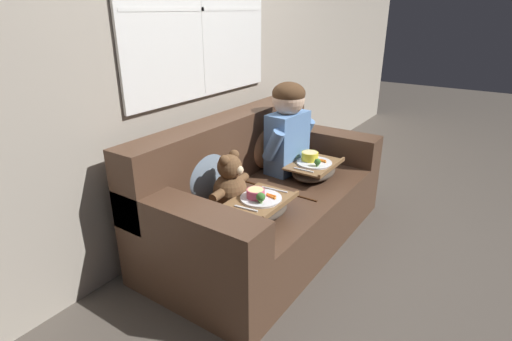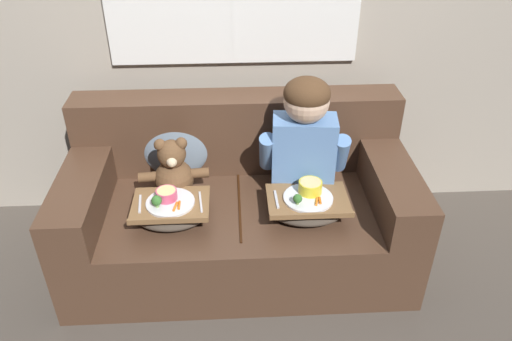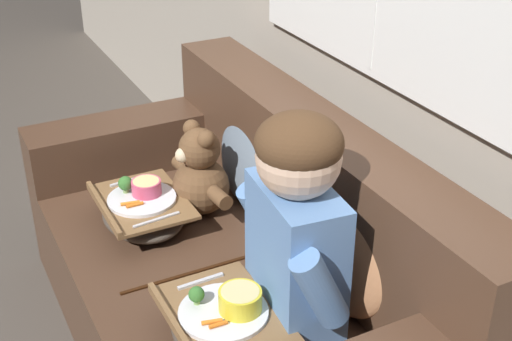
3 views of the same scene
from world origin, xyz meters
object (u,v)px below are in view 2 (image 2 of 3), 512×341
object	(u,v)px
throw_pillow_behind_teddy	(176,145)
lap_tray_teddy	(171,210)
couch	(239,206)
teddy_bear	(174,172)
lap_tray_child	(308,205)
throw_pillow_behind_child	(298,142)
child_figure	(305,133)

from	to	relation	value
throw_pillow_behind_teddy	lap_tray_teddy	xyz separation A→B (m)	(-0.00, -0.42, -0.13)
couch	throw_pillow_behind_teddy	world-z (taller)	couch
couch	teddy_bear	xyz separation A→B (m)	(-0.34, 0.00, 0.24)
couch	teddy_bear	bearing A→B (deg)	179.83
lap_tray_child	lap_tray_teddy	xyz separation A→B (m)	(-0.69, -0.00, -0.00)
throw_pillow_behind_child	lap_tray_child	world-z (taller)	throw_pillow_behind_child
couch	throw_pillow_behind_teddy	distance (m)	0.49
couch	lap_tray_child	world-z (taller)	couch
throw_pillow_behind_child	lap_tray_teddy	xyz separation A→B (m)	(-0.69, -0.42, -0.13)
lap_tray_child	throw_pillow_behind_child	bearing A→B (deg)	90.07
child_figure	teddy_bear	size ratio (longest dim) A/B	1.76
throw_pillow_behind_teddy	lap_tray_child	bearing A→B (deg)	-31.13
child_figure	throw_pillow_behind_child	bearing A→B (deg)	89.97
couch	lap_tray_teddy	world-z (taller)	couch
lap_tray_child	teddy_bear	bearing A→B (deg)	162.39
throw_pillow_behind_teddy	lap_tray_child	xyz separation A→B (m)	(0.69, -0.42, -0.13)
couch	throw_pillow_behind_teddy	size ratio (longest dim) A/B	4.55
teddy_bear	lap_tray_child	size ratio (longest dim) A/B	0.91
couch	child_figure	xyz separation A→B (m)	(0.34, 0.00, 0.45)
couch	throw_pillow_behind_child	bearing A→B (deg)	29.99
teddy_bear	couch	bearing A→B (deg)	-0.17
child_figure	couch	bearing A→B (deg)	-179.23
throw_pillow_behind_teddy	couch	bearing A→B (deg)	-29.99
couch	teddy_bear	size ratio (longest dim) A/B	4.85
teddy_bear	lap_tray_child	bearing A→B (deg)	-17.61
couch	throw_pillow_behind_child	size ratio (longest dim) A/B	4.23
throw_pillow_behind_teddy	teddy_bear	xyz separation A→B (m)	(0.00, -0.20, -0.05)
throw_pillow_behind_child	teddy_bear	world-z (taller)	throw_pillow_behind_child
lap_tray_teddy	child_figure	bearing A→B (deg)	18.00
throw_pillow_behind_child	child_figure	size ratio (longest dim) A/B	0.65
child_figure	lap_tray_child	bearing A→B (deg)	-89.83
lap_tray_child	lap_tray_teddy	distance (m)	0.69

